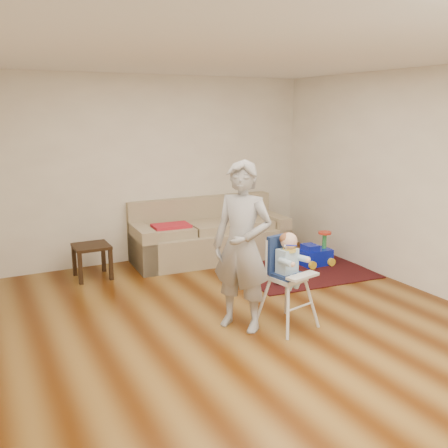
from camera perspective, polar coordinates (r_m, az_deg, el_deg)
name	(u,v)px	position (r m, az deg, el deg)	size (l,w,h in m)	color
ground	(241,324)	(5.36, 2.00, -11.35)	(5.50, 5.50, 0.00)	#4B2206
room_envelope	(219,141)	(5.36, -0.62, 9.43)	(5.04, 5.52, 2.72)	silver
sofa	(209,230)	(7.47, -1.70, -0.69)	(2.36, 1.07, 0.89)	tan
side_table	(92,261)	(6.90, -14.83, -4.14)	(0.46, 0.46, 0.46)	black
area_rug	(303,271)	(7.07, 9.03, -5.35)	(1.77, 1.33, 0.01)	black
ride_on_toy	(316,249)	(7.30, 10.47, -2.79)	(0.44, 0.31, 0.48)	#0B1BC4
toy_ball	(280,278)	(6.48, 6.45, -6.13)	(0.17, 0.17, 0.17)	#0B1BC4
high_chair	(288,282)	(5.17, 7.29, -6.55)	(0.56, 0.56, 1.01)	silver
adult	(242,247)	(5.00, 2.08, -2.61)	(0.63, 0.41, 1.73)	gray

